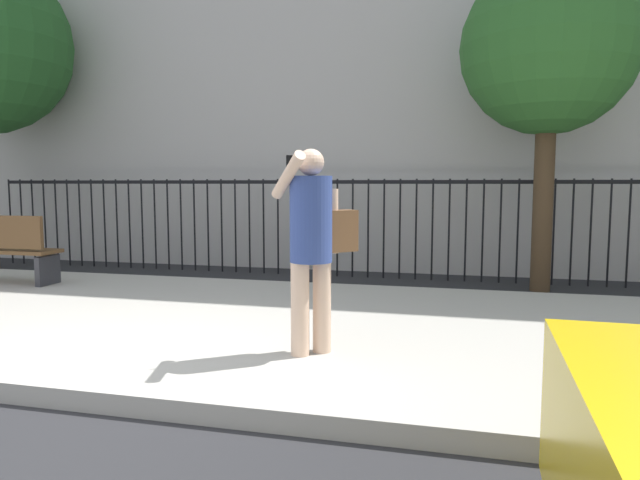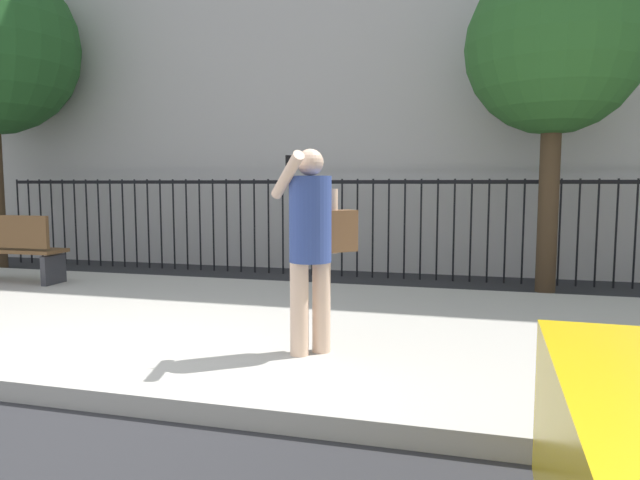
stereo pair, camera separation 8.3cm
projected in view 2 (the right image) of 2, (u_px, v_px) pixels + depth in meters
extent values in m
plane|color=#28282B|center=(92.00, 412.00, 3.82)|extent=(60.00, 60.00, 0.00)
cube|color=#B2ADA3|center=(227.00, 324.00, 5.93)|extent=(28.00, 4.40, 0.15)
cube|color=#BCB7B2|center=(353.00, 19.00, 11.51)|extent=(28.00, 4.00, 9.68)
cube|color=black|center=(319.00, 182.00, 9.34)|extent=(12.00, 0.04, 0.06)
cylinder|color=black|center=(19.00, 221.00, 10.95)|extent=(0.03, 0.03, 1.60)
cylinder|color=black|center=(30.00, 221.00, 10.89)|extent=(0.03, 0.03, 1.60)
cylinder|color=black|center=(41.00, 222.00, 10.82)|extent=(0.03, 0.03, 1.60)
cylinder|color=black|center=(52.00, 222.00, 10.76)|extent=(0.03, 0.03, 1.60)
cylinder|color=black|center=(64.00, 222.00, 10.69)|extent=(0.03, 0.03, 1.60)
cylinder|color=black|center=(76.00, 222.00, 10.63)|extent=(0.03, 0.03, 1.60)
cylinder|color=black|center=(87.00, 223.00, 10.56)|extent=(0.03, 0.03, 1.60)
cylinder|color=black|center=(99.00, 223.00, 10.49)|extent=(0.03, 0.03, 1.60)
cylinder|color=black|center=(111.00, 223.00, 10.43)|extent=(0.03, 0.03, 1.60)
cylinder|color=black|center=(123.00, 223.00, 10.36)|extent=(0.03, 0.03, 1.60)
cylinder|color=black|center=(136.00, 224.00, 10.30)|extent=(0.03, 0.03, 1.60)
cylinder|color=black|center=(148.00, 224.00, 10.23)|extent=(0.03, 0.03, 1.60)
cylinder|color=black|center=(161.00, 224.00, 10.17)|extent=(0.03, 0.03, 1.60)
cylinder|color=black|center=(174.00, 224.00, 10.10)|extent=(0.03, 0.03, 1.60)
cylinder|color=black|center=(187.00, 225.00, 10.04)|extent=(0.03, 0.03, 1.60)
cylinder|color=black|center=(200.00, 225.00, 9.97)|extent=(0.03, 0.03, 1.60)
cylinder|color=black|center=(213.00, 225.00, 9.90)|extent=(0.03, 0.03, 1.60)
cylinder|color=black|center=(227.00, 226.00, 9.84)|extent=(0.03, 0.03, 1.60)
cylinder|color=black|center=(241.00, 226.00, 9.77)|extent=(0.03, 0.03, 1.60)
cylinder|color=black|center=(254.00, 226.00, 9.71)|extent=(0.03, 0.03, 1.60)
cylinder|color=black|center=(269.00, 226.00, 9.64)|extent=(0.03, 0.03, 1.60)
cylinder|color=black|center=(283.00, 227.00, 9.58)|extent=(0.03, 0.03, 1.60)
cylinder|color=black|center=(297.00, 227.00, 9.51)|extent=(0.03, 0.03, 1.60)
cylinder|color=black|center=(312.00, 227.00, 9.45)|extent=(0.03, 0.03, 1.60)
cylinder|color=black|center=(327.00, 228.00, 9.38)|extent=(0.03, 0.03, 1.60)
cylinder|color=black|center=(342.00, 228.00, 9.31)|extent=(0.03, 0.03, 1.60)
cylinder|color=black|center=(357.00, 228.00, 9.25)|extent=(0.03, 0.03, 1.60)
cylinder|color=black|center=(373.00, 229.00, 9.18)|extent=(0.03, 0.03, 1.60)
cylinder|color=black|center=(389.00, 229.00, 9.12)|extent=(0.03, 0.03, 1.60)
cylinder|color=black|center=(404.00, 229.00, 9.05)|extent=(0.03, 0.03, 1.60)
cylinder|color=black|center=(421.00, 230.00, 8.99)|extent=(0.03, 0.03, 1.60)
cylinder|color=black|center=(437.00, 230.00, 8.92)|extent=(0.03, 0.03, 1.60)
cylinder|color=black|center=(454.00, 230.00, 8.85)|extent=(0.03, 0.03, 1.60)
cylinder|color=black|center=(471.00, 231.00, 8.79)|extent=(0.03, 0.03, 1.60)
cylinder|color=black|center=(488.00, 231.00, 8.72)|extent=(0.03, 0.03, 1.60)
cylinder|color=black|center=(505.00, 231.00, 8.66)|extent=(0.03, 0.03, 1.60)
cylinder|color=black|center=(523.00, 232.00, 8.59)|extent=(0.03, 0.03, 1.60)
cylinder|color=black|center=(541.00, 232.00, 8.53)|extent=(0.03, 0.03, 1.60)
cylinder|color=black|center=(559.00, 232.00, 8.46)|extent=(0.03, 0.03, 1.60)
cylinder|color=black|center=(578.00, 233.00, 8.40)|extent=(0.03, 0.03, 1.60)
cylinder|color=black|center=(597.00, 233.00, 8.33)|extent=(0.03, 0.03, 1.60)
cylinder|color=black|center=(616.00, 234.00, 8.26)|extent=(0.03, 0.03, 1.60)
cylinder|color=black|center=(635.00, 234.00, 8.20)|extent=(0.03, 0.03, 1.60)
cylinder|color=beige|center=(299.00, 309.00, 4.56)|extent=(0.15, 0.15, 0.75)
cylinder|color=beige|center=(321.00, 307.00, 4.66)|extent=(0.15, 0.15, 0.75)
cylinder|color=#33478C|center=(310.00, 219.00, 4.54)|extent=(0.48, 0.48, 0.69)
sphere|color=beige|center=(310.00, 162.00, 4.49)|extent=(0.21, 0.21, 0.21)
cylinder|color=beige|center=(287.00, 175.00, 4.41)|extent=(0.39, 0.42, 0.37)
cylinder|color=beige|center=(332.00, 221.00, 4.63)|extent=(0.09, 0.09, 0.52)
cube|color=black|center=(290.00, 165.00, 4.48)|extent=(0.06, 0.05, 0.15)
cube|color=brown|center=(339.00, 231.00, 4.67)|extent=(0.31, 0.31, 0.34)
cube|color=brown|center=(10.00, 250.00, 7.97)|extent=(1.60, 0.45, 0.05)
cube|color=#333338|center=(54.00, 269.00, 7.81)|extent=(0.08, 0.41, 0.40)
cylinder|color=#4C3823|center=(549.00, 195.00, 7.92)|extent=(0.28, 0.28, 2.73)
sphere|color=#2D6628|center=(555.00, 46.00, 7.72)|extent=(2.39, 2.39, 2.39)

